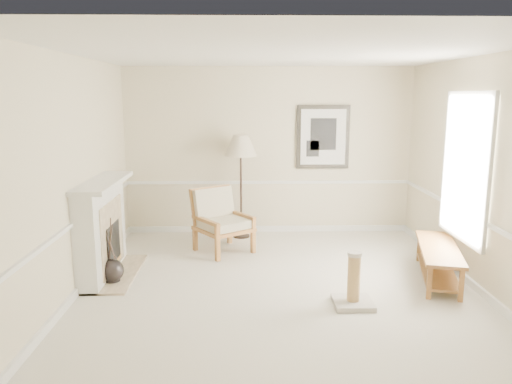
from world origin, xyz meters
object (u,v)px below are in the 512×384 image
floor_vase (112,271)px  armchair (220,217)px  floor_lamp (241,148)px  scratching_post (353,288)px  bench (438,257)px

floor_vase → armchair: (1.34, 1.40, 0.37)m
floor_lamp → scratching_post: 3.44m
floor_vase → floor_lamp: floor_lamp is taller
bench → scratching_post: 1.54m
armchair → scratching_post: 2.74m
armchair → bench: size_ratio=0.65×
floor_vase → floor_lamp: 3.04m
armchair → scratching_post: (1.66, -2.15, -0.33)m
floor_lamp → armchair: bearing=-114.5°
bench → scratching_post: size_ratio=2.55×
floor_vase → bench: size_ratio=0.54×
floor_lamp → scratching_post: (1.32, -2.89, -1.33)m
floor_vase → bench: 4.30m
armchair → scratching_post: bearing=-88.1°
floor_lamp → bench: floor_lamp is taller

